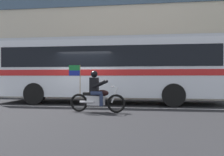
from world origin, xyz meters
TOP-DOWN VIEW (x-y plane):
  - ground_plane at (0.00, 0.00)m, footprint 60.00×60.00m
  - sidewalk_curb at (0.00, 5.10)m, footprint 28.00×3.80m
  - lane_center_stripe at (0.00, -0.60)m, footprint 26.60×0.14m
  - office_building_facade at (0.00, 7.39)m, footprint 28.00×0.89m
  - transit_bus at (1.01, 1.19)m, footprint 11.13×2.63m
  - motorcycle_with_rider at (1.04, -2.09)m, footprint 2.19×0.64m
  - fire_hydrant at (5.45, 3.65)m, footprint 0.22×0.30m

SIDE VIEW (x-z plane):
  - ground_plane at x=0.00m, z-range 0.00..0.00m
  - lane_center_stripe at x=0.00m, z-range 0.00..0.01m
  - sidewalk_curb at x=0.00m, z-range 0.00..0.15m
  - fire_hydrant at x=5.45m, z-range 0.14..0.89m
  - motorcycle_with_rider at x=1.04m, z-range -0.22..1.55m
  - transit_bus at x=1.01m, z-range 0.27..3.49m
  - office_building_facade at x=0.00m, z-range 0.01..10.53m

